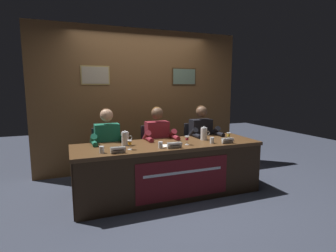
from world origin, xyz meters
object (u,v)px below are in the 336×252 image
at_px(water_pitcher_left_side, 125,139).
at_px(water_pitcher_right_side, 204,134).
at_px(conference_table, 171,162).
at_px(juice_glass_left, 130,143).
at_px(nameplate_left, 118,150).
at_px(chair_center, 155,154).
at_px(panelist_left, 108,144).
at_px(nameplate_right, 228,141).
at_px(chair_right, 197,150).
at_px(panelist_right, 203,136).
at_px(juice_glass_right, 229,135).
at_px(juice_glass_center, 187,139).
at_px(water_cup_left, 102,150).
at_px(nameplate_center, 175,145).
at_px(panelist_center, 159,140).
at_px(chair_left, 107,159).
at_px(document_stack_center, 169,146).
at_px(water_cup_right, 212,141).
at_px(water_cup_center, 160,145).

height_order(water_pitcher_left_side, water_pitcher_right_side, same).
xyz_separation_m(conference_table, juice_glass_left, (-0.60, -0.08, 0.33)).
distance_m(nameplate_left, chair_center, 1.25).
distance_m(panelist_left, nameplate_right, 1.74).
height_order(chair_right, panelist_right, panelist_right).
height_order(chair_right, juice_glass_right, chair_right).
xyz_separation_m(juice_glass_center, nameplate_right, (0.58, -0.12, -0.05)).
distance_m(water_cup_left, water_pitcher_left_side, 0.49).
bearing_deg(nameplate_center, water_cup_left, 175.04).
bearing_deg(panelist_center, chair_right, 14.24).
bearing_deg(chair_center, panelist_center, -90.00).
bearing_deg(chair_center, chair_left, 180.00).
bearing_deg(chair_center, nameplate_center, -91.90).
relative_size(juice_glass_center, water_pitcher_left_side, 0.59).
bearing_deg(water_pitcher_right_side, panelist_left, 165.04).
xyz_separation_m(chair_center, water_pitcher_right_side, (0.60, -0.57, 0.40)).
xyz_separation_m(panelist_center, nameplate_right, (0.79, -0.72, 0.07)).
bearing_deg(nameplate_left, chair_center, 49.91).
height_order(conference_table, water_pitcher_left_side, water_pitcher_left_side).
bearing_deg(water_pitcher_left_side, juice_glass_right, -9.45).
bearing_deg(chair_left, conference_table, -42.01).
relative_size(water_cup_left, water_pitcher_left_side, 0.40).
bearing_deg(panelist_left, conference_table, -32.92).
distance_m(conference_table, chair_right, 1.06).
height_order(chair_left, nameplate_left, chair_left).
bearing_deg(nameplate_center, juice_glass_center, 28.07).
height_order(chair_left, panelist_center, panelist_center).
distance_m(chair_center, juice_glass_right, 1.25).
bearing_deg(nameplate_right, chair_left, 149.82).
distance_m(chair_center, water_pitcher_right_side, 0.92).
xyz_separation_m(water_cup_left, juice_glass_center, (1.17, 0.05, 0.05)).
xyz_separation_m(water_cup_left, panelist_center, (0.96, 0.64, -0.06)).
distance_m(panelist_left, panelist_right, 1.58).
xyz_separation_m(conference_table, document_stack_center, (-0.05, -0.07, 0.25)).
distance_m(nameplate_center, document_stack_center, 0.15).
bearing_deg(panelist_right, panelist_center, 180.00).
bearing_deg(water_cup_right, nameplate_center, -171.43).
bearing_deg(panelist_right, water_pitcher_right_side, -116.77).
height_order(nameplate_right, water_cup_right, water_cup_right).
distance_m(water_cup_left, water_cup_right, 1.55).
xyz_separation_m(juice_glass_right, water_cup_right, (-0.32, -0.06, -0.05)).
xyz_separation_m(chair_center, panelist_right, (0.79, -0.20, 0.28)).
height_order(chair_left, water_cup_center, chair_left).
height_order(panelist_center, water_pitcher_left_side, panelist_center).
relative_size(panelist_center, water_cup_right, 14.66).
bearing_deg(chair_right, nameplate_center, -131.57).
bearing_deg(nameplate_left, document_stack_center, 10.66).
relative_size(water_pitcher_left_side, water_pitcher_right_side, 1.00).
bearing_deg(juice_glass_right, chair_left, 155.74).
xyz_separation_m(juice_glass_right, water_pitcher_left_side, (-1.51, 0.25, 0.01)).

